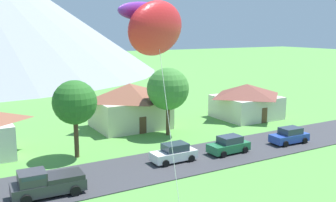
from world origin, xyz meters
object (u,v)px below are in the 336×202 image
(house_rightmost, at_px, (246,100))
(kite_flyer_with_kite, at_px, (156,30))
(parked_car_blue_mid_east, at_px, (289,136))
(pickup_truck_charcoal_west_side, at_px, (46,183))
(parked_car_green_west_end, at_px, (229,145))
(tree_left_of_center, at_px, (168,89))
(parked_car_white_east_end, at_px, (174,153))
(house_leftmost, at_px, (130,105))
(tree_near_left, at_px, (75,103))

(house_rightmost, xyz_separation_m, kite_flyer_with_kite, (-28.06, -26.26, 9.56))
(house_rightmost, bearing_deg, parked_car_blue_mid_east, -110.06)
(pickup_truck_charcoal_west_side, bearing_deg, kite_flyer_with_kite, -82.43)
(parked_car_green_west_end, relative_size, pickup_truck_charcoal_west_side, 0.80)
(tree_left_of_center, relative_size, parked_car_green_west_end, 1.84)
(house_rightmost, height_order, parked_car_white_east_end, house_rightmost)
(house_rightmost, relative_size, pickup_truck_charcoal_west_side, 1.59)
(tree_left_of_center, xyz_separation_m, pickup_truck_charcoal_west_side, (-16.06, -10.24, -4.31))
(tree_left_of_center, xyz_separation_m, kite_flyer_with_kite, (-14.25, -23.91, 6.63))
(house_leftmost, bearing_deg, parked_car_blue_mid_east, -52.00)
(tree_near_left, bearing_deg, parked_car_blue_mid_east, -18.32)
(tree_left_of_center, height_order, kite_flyer_with_kite, kite_flyer_with_kite)
(parked_car_blue_mid_east, relative_size, pickup_truck_charcoal_west_side, 0.81)
(parked_car_blue_mid_east, relative_size, parked_car_white_east_end, 1.02)
(tree_left_of_center, xyz_separation_m, parked_car_blue_mid_east, (9.47, -9.55, -4.50))
(parked_car_green_west_end, xyz_separation_m, parked_car_white_east_end, (-5.95, 0.52, 0.00))
(tree_near_left, xyz_separation_m, pickup_truck_charcoal_west_side, (-4.55, -7.64, -4.25))
(parked_car_green_west_end, bearing_deg, kite_flyer_with_kite, -136.96)
(house_rightmost, distance_m, tree_left_of_center, 14.31)
(parked_car_green_west_end, bearing_deg, parked_car_blue_mid_east, -4.36)
(house_rightmost, relative_size, parked_car_blue_mid_east, 1.96)
(house_leftmost, bearing_deg, parked_car_green_west_end, -74.36)
(parked_car_blue_mid_east, height_order, kite_flyer_with_kite, kite_flyer_with_kite)
(parked_car_white_east_end, bearing_deg, tree_near_left, 141.42)
(house_rightmost, xyz_separation_m, parked_car_green_west_end, (-12.05, -11.31, -1.57))
(pickup_truck_charcoal_west_side, bearing_deg, house_leftmost, 48.81)
(pickup_truck_charcoal_west_side, bearing_deg, tree_left_of_center, 32.52)
(kite_flyer_with_kite, bearing_deg, house_rightmost, 43.10)
(tree_near_left, height_order, pickup_truck_charcoal_west_side, tree_near_left)
(house_leftmost, bearing_deg, pickup_truck_charcoal_west_side, -131.19)
(house_rightmost, bearing_deg, kite_flyer_with_kite, -136.90)
(pickup_truck_charcoal_west_side, height_order, kite_flyer_with_kite, kite_flyer_with_kite)
(house_rightmost, bearing_deg, tree_near_left, -168.94)
(house_leftmost, height_order, kite_flyer_with_kite, kite_flyer_with_kite)
(house_leftmost, distance_m, house_rightmost, 16.41)
(parked_car_blue_mid_east, bearing_deg, parked_car_white_east_end, 175.37)
(parked_car_green_west_end, bearing_deg, house_rightmost, 43.18)
(parked_car_green_west_end, xyz_separation_m, kite_flyer_with_kite, (-16.01, -14.95, 11.13))
(tree_left_of_center, relative_size, kite_flyer_with_kite, 0.59)
(parked_car_green_west_end, distance_m, parked_car_blue_mid_east, 7.73)
(house_rightmost, height_order, parked_car_green_west_end, house_rightmost)
(parked_car_white_east_end, distance_m, kite_flyer_with_kite, 21.55)
(house_leftmost, distance_m, parked_car_blue_mid_east, 19.20)
(tree_near_left, relative_size, kite_flyer_with_kite, 0.56)
(tree_near_left, bearing_deg, kite_flyer_with_kite, -97.32)
(house_leftmost, xyz_separation_m, pickup_truck_charcoal_west_side, (-13.78, -15.74, -1.80))
(house_leftmost, bearing_deg, kite_flyer_with_kite, -112.13)
(house_rightmost, relative_size, parked_car_white_east_end, 2.00)
(house_leftmost, distance_m, tree_near_left, 12.52)
(parked_car_white_east_end, height_order, kite_flyer_with_kite, kite_flyer_with_kite)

